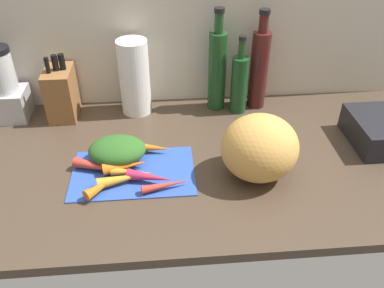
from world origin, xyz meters
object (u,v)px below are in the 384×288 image
at_px(bottle_0, 217,69).
at_px(carrot_7, 132,172).
at_px(carrot_2, 129,164).
at_px(blender_appliance, 6,89).
at_px(carrot_4, 125,166).
at_px(carrot_9, 117,155).
at_px(carrot_0, 150,177).
at_px(bottle_2, 259,68).
at_px(carrot_11, 120,155).
at_px(carrot_10, 99,167).
at_px(paper_towel_roll, 134,78).
at_px(carrot_8, 166,185).
at_px(knife_block, 61,92).
at_px(cutting_board, 133,172).
at_px(bottle_1, 239,83).
at_px(carrot_6, 102,186).
at_px(carrot_5, 121,153).
at_px(carrot_1, 124,178).
at_px(carrot_3, 154,148).
at_px(winter_squash, 260,148).

bearing_deg(bottle_0, carrot_7, -127.55).
distance_m(carrot_2, blender_appliance, 0.56).
xyz_separation_m(carrot_4, carrot_9, (-0.03, 0.06, -0.00)).
distance_m(carrot_0, bottle_2, 0.60).
relative_size(carrot_11, blender_appliance, 0.58).
height_order(carrot_2, bottle_0, bottle_0).
height_order(carrot_9, carrot_10, carrot_10).
bearing_deg(paper_towel_roll, blender_appliance, -179.04).
xyz_separation_m(carrot_8, knife_block, (-0.36, 0.45, 0.07)).
bearing_deg(cutting_board, carrot_4, 168.84).
bearing_deg(carrot_11, carrot_10, -138.90).
relative_size(bottle_1, bottle_2, 0.79).
distance_m(carrot_7, carrot_9, 0.10).
bearing_deg(carrot_6, carrot_5, 73.43).
distance_m(carrot_1, carrot_11, 0.11).
bearing_deg(carrot_3, bottle_2, 35.88).
height_order(carrot_7, bottle_1, bottle_1).
bearing_deg(carrot_4, knife_block, 123.52).
xyz_separation_m(carrot_1, winter_squash, (0.39, 0.01, 0.07)).
bearing_deg(carrot_1, carrot_11, 98.43).
distance_m(carrot_11, bottle_2, 0.60).
bearing_deg(carrot_3, carrot_7, -120.59).
relative_size(knife_block, bottle_2, 0.64).
distance_m(carrot_7, bottle_1, 0.53).
xyz_separation_m(carrot_0, paper_towel_roll, (-0.05, 0.42, 0.11)).
relative_size(carrot_0, carrot_11, 0.87).
xyz_separation_m(cutting_board, carrot_3, (0.07, 0.09, 0.02)).
bearing_deg(carrot_8, carrot_0, 144.91).
bearing_deg(bottle_1, carrot_4, -140.14).
bearing_deg(carrot_8, carrot_6, 177.71).
bearing_deg(bottle_0, carrot_11, -137.62).
height_order(carrot_7, carrot_8, carrot_7).
bearing_deg(carrot_4, blender_appliance, 139.90).
relative_size(carrot_9, bottle_2, 0.38).
height_order(carrot_7, carrot_10, carrot_10).
relative_size(carrot_10, paper_towel_roll, 0.59).
distance_m(carrot_0, carrot_11, 0.15).
relative_size(blender_appliance, bottle_1, 0.93).
xyz_separation_m(carrot_6, bottle_2, (0.53, 0.45, 0.13)).
xyz_separation_m(carrot_0, bottle_1, (0.33, 0.39, 0.09)).
relative_size(carrot_4, knife_block, 0.56).
height_order(carrot_9, paper_towel_roll, paper_towel_roll).
relative_size(carrot_1, bottle_1, 0.53).
height_order(cutting_board, bottle_1, bottle_1).
height_order(carrot_9, bottle_2, bottle_2).
xyz_separation_m(carrot_7, winter_squash, (0.37, -0.02, 0.08)).
xyz_separation_m(cutting_board, carrot_6, (-0.08, -0.08, 0.02)).
bearing_deg(winter_squash, cutting_board, 174.22).
height_order(carrot_3, carrot_7, carrot_3).
bearing_deg(carrot_9, paper_towel_roll, 79.52).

